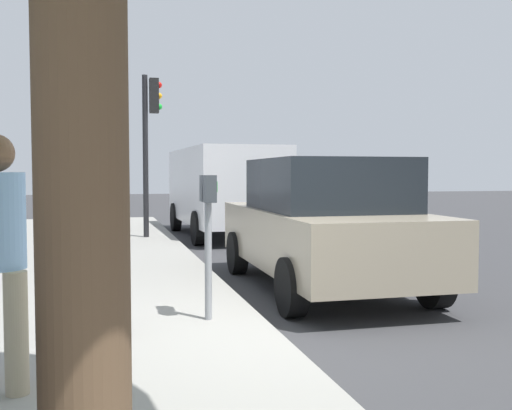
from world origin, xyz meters
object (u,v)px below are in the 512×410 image
Objects in this scene: traffic_signal at (150,128)px; pedestrian_at_meter at (107,219)px; parking_meter at (208,216)px; parked_sedan_near at (323,224)px; parked_van_far at (223,186)px.

pedestrian_at_meter is at bearing 173.12° from traffic_signal.
parked_sedan_near reaches higher than parking_meter.
traffic_signal is (5.84, 1.88, 1.68)m from parked_sedan_near.
parked_sedan_near is (1.84, -1.89, -0.27)m from parking_meter.
pedestrian_at_meter reaches higher than parking_meter.
parked_van_far is 1.46× the size of traffic_signal.
parking_meter is 1.00m from pedestrian_at_meter.
parked_sedan_near is at bearing -162.20° from traffic_signal.
parked_van_far reaches higher than parked_sedan_near.
parked_sedan_near is 0.84× the size of parked_van_far.
parked_sedan_near is (2.16, -2.84, -0.28)m from pedestrian_at_meter.
traffic_signal is (-1.10, 1.88, 1.32)m from parked_van_far.
parked_van_far reaches higher than pedestrian_at_meter.
pedestrian_at_meter is 9.53m from parked_van_far.
traffic_signal is at bearing -0.12° from parking_meter.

